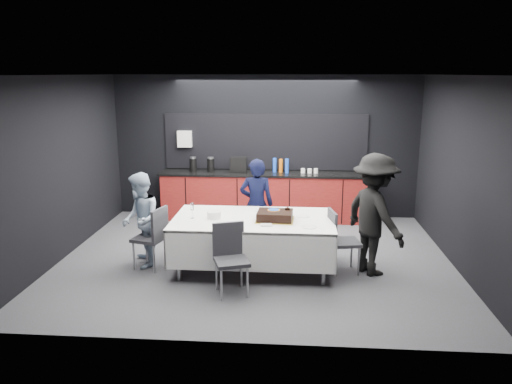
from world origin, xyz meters
TOP-DOWN VIEW (x-y plane):
  - ground at (0.00, 0.00)m, footprint 6.00×6.00m
  - room_shell at (0.00, 0.00)m, footprint 6.04×5.04m
  - kitchenette at (-0.02, 2.22)m, footprint 4.10×0.64m
  - party_table at (0.00, -0.40)m, footprint 2.32×1.32m
  - cake_assembly at (0.32, -0.48)m, footprint 0.56×0.46m
  - plate_stack at (-0.57, -0.44)m, footprint 0.21×0.21m
  - loose_plate_near at (-0.40, -0.65)m, footprint 0.21×0.21m
  - loose_plate_right_a at (0.72, -0.24)m, footprint 0.21×0.21m
  - loose_plate_right_b at (0.79, -0.77)m, footprint 0.22×0.22m
  - loose_plate_far at (0.09, 0.01)m, footprint 0.20×0.20m
  - fork_pile at (0.21, -0.76)m, footprint 0.16×0.11m
  - champagne_flute at (-0.88, -0.47)m, footprint 0.06×0.06m
  - chair_left at (-1.46, -0.48)m, footprint 0.52×0.52m
  - chair_right at (1.24, -0.43)m, footprint 0.49×0.49m
  - chair_near at (-0.24, -1.21)m, footprint 0.54×0.54m
  - person_center at (-0.02, 0.49)m, footprint 0.56×0.38m
  - person_left at (-1.68, -0.39)m, footprint 0.73×0.83m
  - person_right at (1.73, -0.41)m, footprint 1.13×1.30m

SIDE VIEW (x-z plane):
  - ground at x=0.00m, z-range 0.00..0.00m
  - chair_left at x=-1.46m, z-range 0.07..1.00m
  - chair_right at x=1.24m, z-range 0.07..1.00m
  - chair_near at x=-0.24m, z-range 0.07..1.00m
  - kitchenette at x=-0.02m, z-range -0.48..1.57m
  - party_table at x=0.00m, z-range 0.25..1.03m
  - person_left at x=-1.68m, z-range 0.00..1.42m
  - person_center at x=-0.02m, z-range 0.00..1.50m
  - loose_plate_near at x=-0.40m, z-range 0.78..0.79m
  - loose_plate_right_a at x=0.72m, z-range 0.78..0.79m
  - loose_plate_right_b at x=0.79m, z-range 0.78..0.79m
  - loose_plate_far at x=0.09m, z-range 0.78..0.79m
  - fork_pile at x=0.21m, z-range 0.78..0.80m
  - plate_stack at x=-0.57m, z-range 0.78..0.88m
  - cake_assembly at x=0.32m, z-range 0.76..0.93m
  - person_right at x=1.73m, z-range 0.00..1.75m
  - champagne_flute at x=-0.88m, z-range 0.83..1.05m
  - room_shell at x=0.00m, z-range 0.45..3.27m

